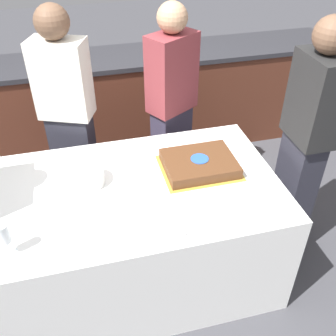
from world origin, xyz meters
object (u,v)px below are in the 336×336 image
person_cutting_cake (172,109)px  person_seated_right (304,146)px  plate_stack (86,177)px  person_standing_back (69,119)px  cake (199,164)px  wine_glass (4,235)px

person_cutting_cake → person_seated_right: 0.97m
plate_stack → person_standing_back: (-0.06, 0.62, 0.04)m
person_seated_right → person_standing_back: person_seated_right is taller
person_cutting_cake → person_seated_right: bearing=100.9°
plate_stack → cake: bearing=-2.4°
plate_stack → wine_glass: (-0.40, -0.44, 0.08)m
person_standing_back → person_cutting_cake: bearing=-157.6°
wine_glass → person_seated_right: 1.75m
plate_stack → person_standing_back: person_standing_back is taller
person_seated_right → cake: bearing=-97.0°
person_seated_right → wine_glass: bearing=-79.1°
person_cutting_cake → person_seated_right: (0.64, -0.73, 0.04)m
person_seated_right → person_standing_back: bearing=-117.9°
wine_glass → person_seated_right: bearing=10.9°
cake → person_seated_right: 0.65m
wine_glass → person_seated_right: (1.71, 0.33, -0.02)m
cake → plate_stack: size_ratio=2.19×
cake → wine_glass: bearing=-159.0°
person_seated_right → person_standing_back: (-1.37, 0.73, -0.02)m
person_cutting_cake → person_seated_right: size_ratio=0.96×
person_cutting_cake → person_standing_back: (-0.73, 0.00, 0.02)m
wine_glass → person_standing_back: person_standing_back is taller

